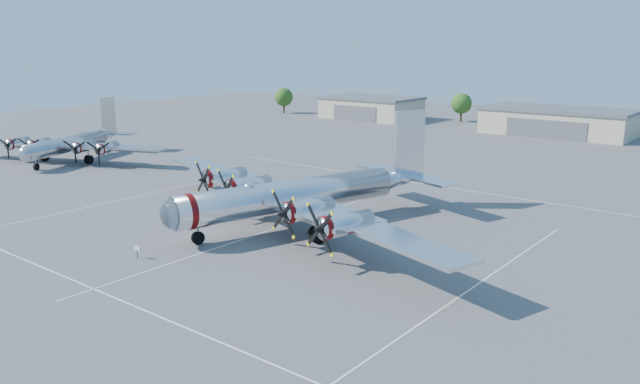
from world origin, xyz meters
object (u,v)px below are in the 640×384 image
Objects in this scene: hangar_west at (371,107)px; main_bomber_b29 at (303,225)px; tree_west at (461,104)px; info_placard at (137,250)px; hangar_center at (558,121)px; bomber_west at (73,161)px; tree_far_west at (284,97)px.

main_bomber_b29 is (46.27, -81.22, -2.71)m from hangar_west.
tree_west is 108.17m from info_placard.
hangar_center is 91.18m from bomber_west.
hangar_center is (45.00, -0.00, -0.00)m from hangar_west.
hangar_center reaches higher than info_placard.
hangar_center is 25.60× the size of info_placard.
hangar_center is at bearing 3.24° from tree_far_west.
info_placard is (41.87, -97.84, -1.93)m from hangar_west.
tree_west is at bearing 21.89° from hangar_west.
tree_west is at bearing 162.18° from hangar_center.
hangar_west is 93.52m from main_bomber_b29.
info_placard is (-4.40, -16.62, 0.79)m from main_bomber_b29.
tree_west is at bearing 93.94° from info_placard.
hangar_center is at bearing 34.73° from bomber_west.
hangar_west is 20.23× the size of info_placard.
info_placard is at bearing -91.83° from hangar_center.
tree_far_west is at bearing -176.76° from hangar_center.
hangar_west is 106.44m from info_placard.
main_bomber_b29 is 17.21m from info_placard.
hangar_center is 4.31× the size of tree_west.
main_bomber_b29 is at bearing 67.45° from info_placard.
hangar_center is 0.84× the size of bomber_west.
hangar_west and hangar_center have the same top height.
tree_west reaches higher than bomber_west.
hangar_west reaches higher than bomber_west.
main_bomber_b29 is at bearing -27.61° from bomber_west.
bomber_west is (-24.83, -84.35, -4.22)m from tree_west.
hangar_center is at bearing -0.00° from hangar_west.
tree_far_west is 105.19m from main_bomber_b29.
main_bomber_b29 is (71.27, -77.26, -4.22)m from tree_far_west.
info_placard is (46.70, -21.53, 0.79)m from bomber_west.
main_bomber_b29 is 43.18× the size of info_placard.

